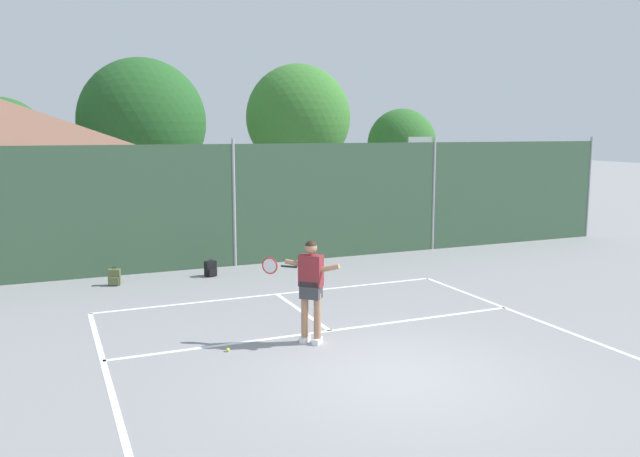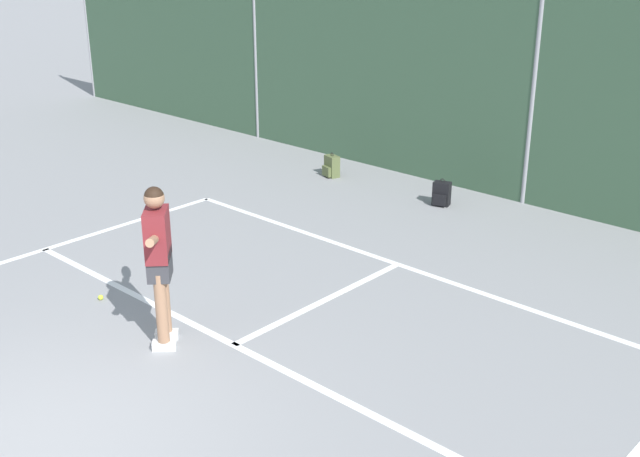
{
  "view_description": "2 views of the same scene",
  "coord_description": "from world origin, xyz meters",
  "px_view_note": "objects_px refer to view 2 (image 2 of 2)",
  "views": [
    {
      "loc": [
        -4.83,
        -8.31,
        3.75
      ],
      "look_at": [
        1.19,
        5.71,
        1.44
      ],
      "focal_mm": 36.32,
      "sensor_mm": 36.0,
      "label": 1
    },
    {
      "loc": [
        5.91,
        -2.56,
        4.41
      ],
      "look_at": [
        0.05,
        3.85,
        1.02
      ],
      "focal_mm": 44.04,
      "sensor_mm": 36.0,
      "label": 2
    }
  ],
  "objects_px": {
    "tennis_ball": "(101,297)",
    "backpack_olive": "(331,167)",
    "tennis_player": "(158,252)",
    "backpack_black": "(441,194)"
  },
  "relations": [
    {
      "from": "tennis_ball",
      "to": "backpack_olive",
      "type": "relative_size",
      "value": 0.14
    },
    {
      "from": "tennis_ball",
      "to": "backpack_black",
      "type": "height_order",
      "value": "backpack_black"
    },
    {
      "from": "tennis_player",
      "to": "backpack_olive",
      "type": "xyz_separation_m",
      "value": [
        -2.76,
        5.91,
        -0.92
      ]
    },
    {
      "from": "tennis_ball",
      "to": "backpack_black",
      "type": "relative_size",
      "value": 0.14
    },
    {
      "from": "tennis_ball",
      "to": "backpack_olive",
      "type": "distance_m",
      "value": 5.94
    },
    {
      "from": "tennis_ball",
      "to": "backpack_olive",
      "type": "height_order",
      "value": "backpack_olive"
    },
    {
      "from": "tennis_player",
      "to": "backpack_black",
      "type": "distance_m",
      "value": 6.05
    },
    {
      "from": "tennis_player",
      "to": "tennis_ball",
      "type": "relative_size",
      "value": 28.1
    },
    {
      "from": "backpack_olive",
      "to": "backpack_black",
      "type": "bearing_deg",
      "value": 1.28
    },
    {
      "from": "tennis_player",
      "to": "backpack_black",
      "type": "bearing_deg",
      "value": 93.39
    }
  ]
}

